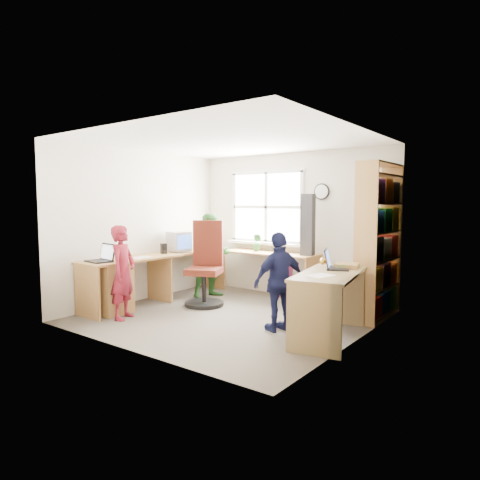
{
  "coord_description": "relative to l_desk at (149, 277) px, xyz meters",
  "views": [
    {
      "loc": [
        3.6,
        -4.55,
        1.57
      ],
      "look_at": [
        0.0,
        0.25,
        1.05
      ],
      "focal_mm": 32.0,
      "sensor_mm": 36.0,
      "label": 1
    }
  ],
  "objects": [
    {
      "name": "person_green",
      "position": [
        0.3,
        1.1,
        0.24
      ],
      "size": [
        0.72,
        0.81,
        1.39
      ],
      "primitive_type": "imported",
      "rotation": [
        0.0,
        0.0,
        1.25
      ],
      "color": "#31712D",
      "rests_on": "ground"
    },
    {
      "name": "bookshelf",
      "position": [
        2.96,
        1.47,
        0.55
      ],
      "size": [
        0.3,
        1.02,
        2.1
      ],
      "color": "#BA864A",
      "rests_on": "ground"
    },
    {
      "name": "wooden_chair",
      "position": [
        2.2,
        0.41,
        0.02
      ],
      "size": [
        0.42,
        0.42,
        0.88
      ],
      "rotation": [
        0.0,
        0.0,
        -0.13
      ],
      "color": "#A93866",
      "rests_on": "ground"
    },
    {
      "name": "game_box",
      "position": [
        2.83,
        0.69,
        0.35
      ],
      "size": [
        0.34,
        0.34,
        0.06
      ],
      "rotation": [
        0.0,
        0.0,
        0.23
      ],
      "color": "red",
      "rests_on": "right_desk"
    },
    {
      "name": "person_navy",
      "position": [
        2.2,
        0.16,
        0.16
      ],
      "size": [
        0.56,
        0.78,
        1.22
      ],
      "primitive_type": "imported",
      "rotation": [
        0.0,
        0.0,
        -1.99
      ],
      "color": "#13173B",
      "rests_on": "ground"
    },
    {
      "name": "paper_a",
      "position": [
        -0.12,
        -0.06,
        0.3
      ],
      "size": [
        0.25,
        0.34,
        0.0
      ],
      "rotation": [
        0.0,
        0.0,
        0.07
      ],
      "color": "silver",
      "rests_on": "l_desk"
    },
    {
      "name": "paper_b",
      "position": [
        2.83,
        -0.03,
        0.32
      ],
      "size": [
        0.28,
        0.35,
        0.0
      ],
      "rotation": [
        0.0,
        0.0,
        -0.22
      ],
      "color": "silver",
      "rests_on": "right_desk"
    },
    {
      "name": "cd_tower",
      "position": [
        1.75,
        1.71,
        0.77
      ],
      "size": [
        0.21,
        0.2,
        0.96
      ],
      "rotation": [
        0.0,
        0.0,
        0.14
      ],
      "color": "black",
      "rests_on": "l_desk"
    },
    {
      "name": "person_red",
      "position": [
        0.21,
        -0.64,
        0.18
      ],
      "size": [
        0.47,
        0.55,
        1.27
      ],
      "primitive_type": "imported",
      "rotation": [
        0.0,
        0.0,
        1.99
      ],
      "color": "maroon",
      "rests_on": "ground"
    },
    {
      "name": "right_desk",
      "position": [
        2.81,
        0.25,
        0.11
      ],
      "size": [
        0.87,
        1.44,
        0.77
      ],
      "rotation": [
        0.0,
        0.0,
        0.2
      ],
      "color": "olive",
      "rests_on": "ground"
    },
    {
      "name": "l_desk",
      "position": [
        0.0,
        0.0,
        0.0
      ],
      "size": [
        2.38,
        2.95,
        0.75
      ],
      "color": "#BA864A",
      "rests_on": "ground"
    },
    {
      "name": "laptop_right",
      "position": [
        2.74,
        0.53,
        0.38
      ],
      "size": [
        0.4,
        0.44,
        0.24
      ],
      "rotation": [
        0.0,
        0.0,
        1.94
      ],
      "color": "black",
      "rests_on": "right_desk"
    },
    {
      "name": "laptop_left",
      "position": [
        -0.21,
        -0.66,
        0.35
      ],
      "size": [
        0.4,
        0.34,
        0.25
      ],
      "rotation": [
        0.0,
        0.0,
        -0.12
      ],
      "color": "black",
      "rests_on": "l_desk"
    },
    {
      "name": "room",
      "position": [
        1.32,
        0.38,
        0.76
      ],
      "size": [
        3.64,
        3.44,
        2.44
      ],
      "color": "#4E463D",
      "rests_on": "ground"
    },
    {
      "name": "potted_plant",
      "position": [
        0.8,
        1.7,
        0.44
      ],
      "size": [
        0.18,
        0.16,
        0.3
      ],
      "primitive_type": "imported",
      "rotation": [
        0.0,
        0.0,
        -0.17
      ],
      "color": "#2A6A35",
      "rests_on": "l_desk"
    },
    {
      "name": "speaker_a",
      "position": [
        -0.21,
        0.49,
        0.38
      ],
      "size": [
        0.11,
        0.11,
        0.17
      ],
      "rotation": [
        0.0,
        0.0,
        -0.34
      ],
      "color": "black",
      "rests_on": "l_desk"
    },
    {
      "name": "crt_monitor",
      "position": [
        -0.21,
        0.85,
        0.47
      ],
      "size": [
        0.4,
        0.38,
        0.34
      ],
      "rotation": [
        0.0,
        0.0,
        -0.23
      ],
      "color": "#B8B7BC",
      "rests_on": "l_desk"
    },
    {
      "name": "speaker_b",
      "position": [
        -0.19,
        1.06,
        0.38
      ],
      "size": [
        0.09,
        0.09,
        0.18
      ],
      "rotation": [
        0.0,
        0.0,
        -0.08
      ],
      "color": "black",
      "rests_on": "l_desk"
    },
    {
      "name": "swivel_chair",
      "position": [
        0.56,
        0.64,
        0.1
      ],
      "size": [
        0.8,
        0.8,
        1.29
      ],
      "rotation": [
        0.0,
        0.0,
        0.43
      ],
      "color": "black",
      "rests_on": "ground"
    }
  ]
}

